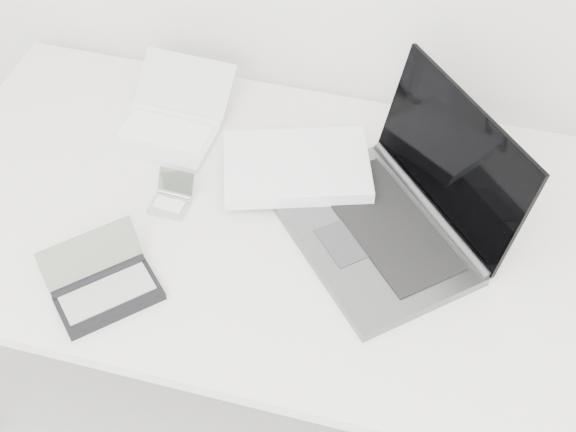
% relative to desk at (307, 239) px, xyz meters
% --- Properties ---
extents(desk, '(1.60, 0.80, 0.73)m').
position_rel_desk_xyz_m(desk, '(0.00, 0.00, 0.00)').
color(desk, white).
rests_on(desk, ground).
extents(laptop_large, '(0.64, 0.52, 0.27)m').
position_rel_desk_xyz_m(laptop_large, '(0.09, 0.06, 0.09)').
color(laptop_large, slate).
rests_on(laptop_large, desk).
extents(netbook_open_white, '(0.23, 0.27, 0.10)m').
position_rel_desk_xyz_m(netbook_open_white, '(-0.36, 0.19, 0.07)').
color(netbook_open_white, white).
rests_on(netbook_open_white, desk).
extents(pda_silver, '(0.08, 0.09, 0.06)m').
position_rel_desk_xyz_m(pda_silver, '(-0.28, -0.02, 0.06)').
color(pda_silver, silver).
rests_on(pda_silver, desk).
extents(palmtop_charcoal, '(0.23, 0.23, 0.10)m').
position_rel_desk_xyz_m(palmtop_charcoal, '(-0.32, -0.26, 0.07)').
color(palmtop_charcoal, black).
rests_on(palmtop_charcoal, desk).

